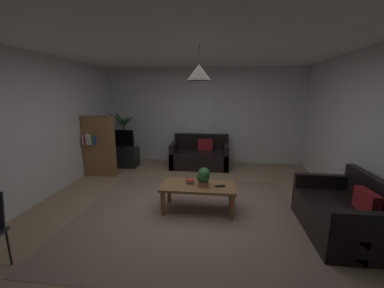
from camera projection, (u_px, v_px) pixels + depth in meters
floor at (190, 209)px, 4.01m from camera, size 5.37×5.79×0.02m
rug at (188, 214)px, 3.81m from camera, size 3.49×3.19×0.01m
wall_back at (204, 116)px, 6.57m from camera, size 5.49×0.06×2.59m
wall_left at (33, 130)px, 4.06m from camera, size 0.06×5.79×2.59m
wall_right at (376, 136)px, 3.41m from camera, size 0.06×5.79×2.59m
ceiling at (189, 45)px, 3.46m from camera, size 5.37×5.79×0.02m
window_pane at (194, 115)px, 6.57m from camera, size 1.02×0.01×1.07m
couch_under_window at (200, 156)px, 6.27m from camera, size 1.48×0.89×0.82m
couch_right_side at (344, 216)px, 3.23m from camera, size 0.89×1.36×0.82m
coffee_table at (198, 189)px, 3.86m from camera, size 1.20×0.58×0.44m
book_on_table_0 at (190, 183)px, 3.91m from camera, size 0.14×0.10×0.02m
book_on_table_1 at (190, 182)px, 3.91m from camera, size 0.12×0.10×0.02m
book_on_table_2 at (190, 180)px, 3.91m from camera, size 0.14×0.12×0.02m
remote_on_table_0 at (220, 186)px, 3.78m from camera, size 0.17×0.09×0.02m
potted_plant_on_table at (203, 177)px, 3.78m from camera, size 0.22×0.20×0.31m
tv_stand at (121, 157)px, 6.29m from camera, size 0.90×0.44×0.50m
tv at (119, 139)px, 6.17m from camera, size 0.78×0.16×0.49m
potted_palm_corner at (124, 139)px, 6.75m from camera, size 0.81×0.84×1.47m
bookshelf_corner at (99, 146)px, 5.51m from camera, size 0.70×0.31×1.40m
pendant_lamp at (199, 72)px, 3.48m from camera, size 0.36×0.36×0.50m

